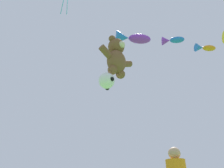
{
  "coord_description": "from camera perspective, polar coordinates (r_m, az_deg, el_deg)",
  "views": [
    {
      "loc": [
        -6.05,
        -2.54,
        0.91
      ],
      "look_at": [
        1.56,
        4.96,
        6.49
      ],
      "focal_mm": 35.0,
      "sensor_mm": 36.0,
      "label": 1
    }
  ],
  "objects": [
    {
      "name": "fish_kite_cobalt",
      "position": [
        16.16,
        15.29,
        10.95
      ],
      "size": [
        1.37,
        1.56,
        0.62
      ],
      "color": "blue"
    },
    {
      "name": "fish_kite_violet",
      "position": [
        15.23,
        5.0,
        11.84
      ],
      "size": [
        2.37,
        2.12,
        0.9
      ],
      "color": "purple"
    },
    {
      "name": "teddy_bear_kite",
      "position": [
        12.3,
        1.18,
        7.11
      ],
      "size": [
        2.49,
        1.1,
        2.53
      ],
      "color": "brown"
    },
    {
      "name": "soccer_ball_kite",
      "position": [
        11.11,
        -1.38,
        0.86
      ],
      "size": [
        0.92,
        0.91,
        0.84
      ],
      "color": "white"
    },
    {
      "name": "fish_kite_tangerine",
      "position": [
        16.61,
        22.94,
        8.69
      ],
      "size": [
        1.42,
        1.32,
        0.58
      ],
      "color": "orange"
    }
  ]
}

